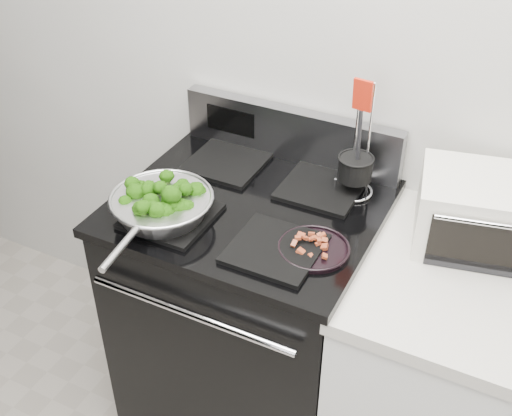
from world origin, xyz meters
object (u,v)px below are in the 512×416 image
Objects in this scene: utensil_holder at (355,174)px; toaster_oven at (484,213)px; bacon_plate at (314,246)px; gas_range at (250,311)px; skillet at (162,205)px.

utensil_holder is 0.94× the size of toaster_oven.
bacon_plate is at bearing -83.18° from utensil_holder.
toaster_oven is (0.39, -0.04, 0.01)m from utensil_holder.
bacon_plate is 0.49× the size of toaster_oven.
gas_range is 0.58m from skillet.
skillet is 0.46m from bacon_plate.
gas_range reaches higher than bacon_plate.
toaster_oven is at bearing 13.45° from gas_range.
utensil_holder is (0.45, 0.38, 0.02)m from skillet.
toaster_oven is (0.66, 0.16, 0.54)m from gas_range.
skillet is 0.59m from utensil_holder.
bacon_plate is (0.26, -0.13, 0.48)m from gas_range.
utensil_holder is at bearing 33.40° from skillet.
bacon_plate is 0.52× the size of utensil_holder.
gas_range is at bearing -136.93° from utensil_holder.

